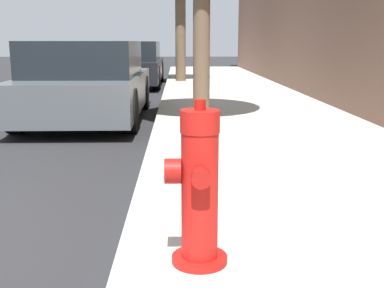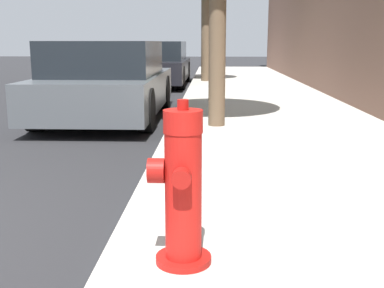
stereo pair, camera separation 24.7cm
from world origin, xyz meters
name	(u,v)px [view 2 (the right image)]	position (x,y,z in m)	size (l,w,h in m)	color
fire_hydrant	(182,190)	(2.57, -0.10, 0.54)	(0.32, 0.33, 0.85)	#A91511
parked_car_near	(108,82)	(0.98, 5.52, 0.62)	(1.80, 4.03, 1.28)	#4C5156
parked_car_mid	(156,64)	(1.06, 11.90, 0.63)	(1.85, 4.54, 1.28)	black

